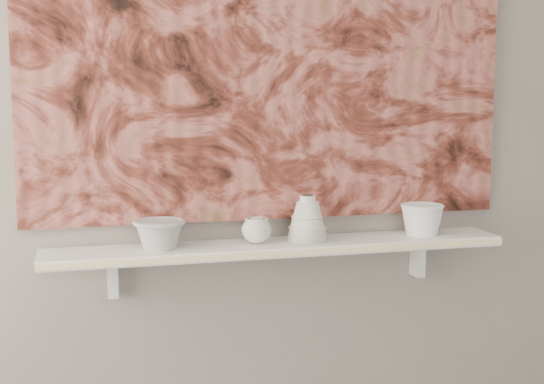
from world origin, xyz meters
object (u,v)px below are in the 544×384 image
object	(u,v)px
painting	(272,38)
bowl_grey	(160,234)
cup_cream	(257,230)
bowl_white	(422,219)
bell_vessel	(308,218)
shelf	(279,247)

from	to	relation	value
painting	bowl_grey	distance (m)	0.67
painting	cup_cream	xyz separation A→B (m)	(-0.07, -0.08, -0.57)
painting	bowl_white	distance (m)	0.74
cup_cream	bell_vessel	bearing A→B (deg)	0.00
bowl_grey	bell_vessel	bearing A→B (deg)	0.00
painting	shelf	bearing A→B (deg)	-90.00
bell_vessel	bowl_white	world-z (taller)	bell_vessel
bowl_grey	cup_cream	world-z (taller)	bowl_grey
painting	cup_cream	size ratio (longest dim) A/B	16.96
painting	bell_vessel	bearing A→B (deg)	-41.47
cup_cream	shelf	bearing A→B (deg)	0.00
cup_cream	bowl_white	world-z (taller)	bowl_white
bowl_grey	bowl_white	xyz separation A→B (m)	(0.83, 0.00, 0.01)
bowl_white	painting	bearing A→B (deg)	170.30
painting	cup_cream	distance (m)	0.58
shelf	cup_cream	xyz separation A→B (m)	(-0.07, 0.00, 0.06)
painting	bowl_grey	xyz separation A→B (m)	(-0.36, -0.08, -0.57)
shelf	bowl_white	world-z (taller)	bowl_white
painting	bowl_white	world-z (taller)	painting
painting	bell_vessel	distance (m)	0.55
cup_cream	bowl_white	size ratio (longest dim) A/B	0.65
bowl_grey	cup_cream	distance (m)	0.29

